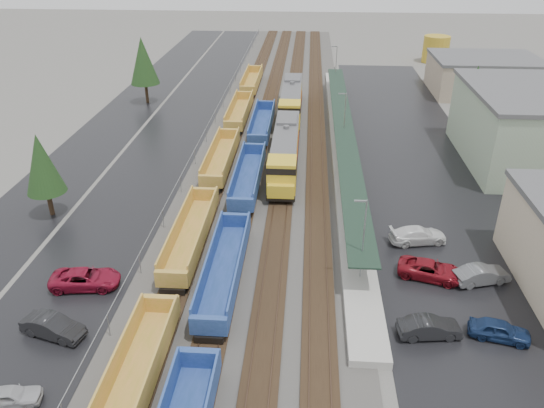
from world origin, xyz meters
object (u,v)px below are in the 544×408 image
(locomotive_lead, at_px, (285,152))
(parked_car_east_c, at_px, (418,235))
(parked_car_west_a, at_px, (9,397))
(parked_car_east_a, at_px, (429,328))
(parked_car_west_b, at_px, (53,327))
(well_string_yellow, at_px, (208,191))
(parked_car_east_d, at_px, (500,330))
(storage_tank, at_px, (436,49))
(well_string_blue, at_px, (225,269))
(parked_car_west_c, at_px, (85,279))
(parked_car_east_b, at_px, (430,270))
(locomotive_trail, at_px, (291,101))
(parked_car_east_e, at_px, (482,275))

(locomotive_lead, relative_size, parked_car_east_c, 3.83)
(parked_car_west_a, height_order, parked_car_east_a, parked_car_east_a)
(parked_car_west_a, relative_size, parked_car_west_b, 0.82)
(well_string_yellow, xyz_separation_m, parked_car_east_d, (25.22, -20.38, -0.47))
(locomotive_lead, relative_size, storage_tank, 3.70)
(locomotive_lead, distance_m, parked_car_west_b, 34.89)
(well_string_blue, xyz_separation_m, parked_car_west_c, (-11.59, -1.62, -0.43))
(well_string_yellow, distance_m, parked_car_east_d, 32.43)
(parked_car_west_c, relative_size, parked_car_east_d, 1.31)
(well_string_blue, bearing_deg, parked_car_west_a, -129.56)
(well_string_yellow, bearing_deg, parked_car_east_a, -45.51)
(parked_car_east_a, bearing_deg, parked_car_west_b, 86.75)
(well_string_yellow, relative_size, parked_car_east_c, 19.88)
(well_string_yellow, xyz_separation_m, parked_car_west_b, (-7.70, -22.36, -0.42))
(locomotive_lead, xyz_separation_m, parked_car_east_b, (13.64, -21.71, -1.75))
(locomotive_trail, xyz_separation_m, parked_car_east_b, (13.64, -42.71, -1.75))
(parked_car_east_a, xyz_separation_m, parked_car_east_e, (5.71, 7.08, 0.02))
(parked_car_west_a, distance_m, parked_car_east_e, 36.90)
(parked_car_east_d, bearing_deg, storage_tank, 5.10)
(parked_car_west_b, xyz_separation_m, parked_car_east_b, (29.33, 9.40, -0.04))
(locomotive_trail, xyz_separation_m, parked_car_east_d, (17.22, -50.14, -1.77))
(parked_car_west_a, height_order, parked_car_east_c, parked_car_east_c)
(storage_tank, xyz_separation_m, parked_car_west_a, (-46.13, -98.92, -2.16))
(locomotive_trail, distance_m, well_string_yellow, 30.84)
(storage_tank, height_order, parked_car_east_c, storage_tank)
(well_string_yellow, relative_size, parked_car_west_c, 18.91)
(parked_car_west_b, xyz_separation_m, parked_car_west_c, (0.11, 6.05, -0.00))
(well_string_yellow, height_order, parked_car_west_b, well_string_yellow)
(well_string_yellow, distance_m, parked_car_east_a, 28.72)
(parked_car_west_b, distance_m, parked_car_east_d, 32.98)
(parked_car_west_a, bearing_deg, parked_car_east_d, -89.59)
(well_string_blue, relative_size, parked_car_east_e, 18.89)
(well_string_yellow, relative_size, parked_car_east_d, 24.72)
(well_string_blue, relative_size, parked_car_west_c, 15.75)
(parked_car_east_c, bearing_deg, parked_car_west_c, 95.85)
(parked_car_west_b, distance_m, parked_car_east_e, 34.70)
(storage_tank, height_order, parked_car_west_b, storage_tank)
(locomotive_trail, relative_size, well_string_yellow, 0.19)
(parked_car_east_a, height_order, parked_car_east_b, parked_car_east_a)
(locomotive_lead, height_order, parked_car_east_e, locomotive_lead)
(parked_car_east_a, bearing_deg, parked_car_east_b, -18.47)
(parked_car_east_d, distance_m, parked_car_east_e, 7.00)
(well_string_yellow, distance_m, parked_car_east_e, 29.11)
(locomotive_lead, bearing_deg, parked_car_east_c, -49.63)
(storage_tank, bearing_deg, parked_car_east_e, -98.59)
(well_string_yellow, relative_size, parked_car_east_e, 22.68)
(parked_car_west_a, bearing_deg, parked_car_west_c, -14.44)
(parked_car_west_a, height_order, parked_car_east_b, parked_car_east_b)
(well_string_yellow, distance_m, storage_tank, 79.95)
(locomotive_trail, bearing_deg, locomotive_lead, -90.00)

